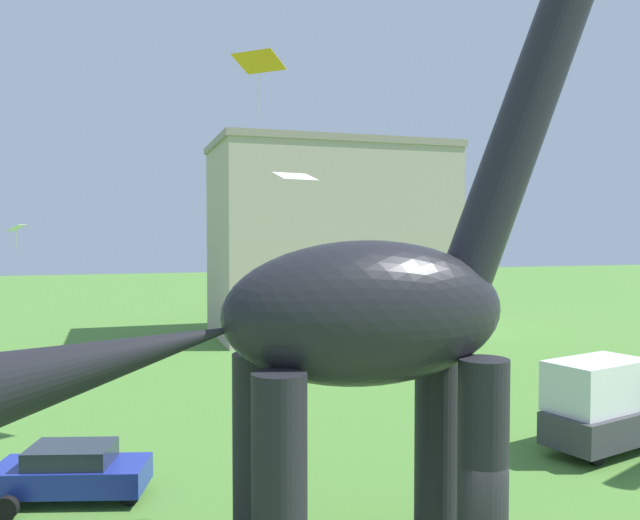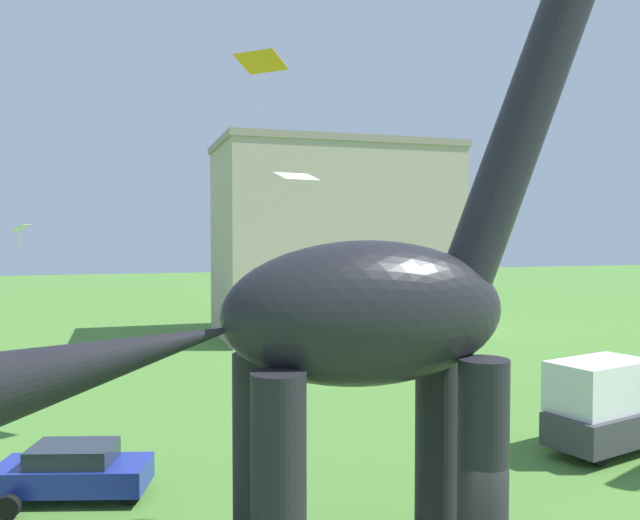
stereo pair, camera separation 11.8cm
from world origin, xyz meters
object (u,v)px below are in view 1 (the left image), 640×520
object	(u,v)px
parked_sedan_left	(71,471)
kite_trailing	(16,228)
parked_box_truck	(613,403)
kite_near_low	(259,62)
dinosaur_sculpture	(365,313)
kite_mid_left	(295,176)

from	to	relation	value
parked_sedan_left	kite_trailing	distance (m)	15.93
parked_box_truck	kite_trailing	world-z (taller)	kite_trailing
parked_box_truck	kite_trailing	distance (m)	26.59
kite_near_low	parked_box_truck	bearing A→B (deg)	-24.41
dinosaur_sculpture	parked_sedan_left	size ratio (longest dim) A/B	3.53
dinosaur_sculpture	kite_mid_left	size ratio (longest dim) A/B	11.73
kite_trailing	kite_near_low	size ratio (longest dim) A/B	0.54
kite_near_low	parked_sedan_left	bearing A→B (deg)	-148.36
kite_trailing	kite_mid_left	bearing A→B (deg)	-55.22
dinosaur_sculpture	kite_trailing	xyz separation A→B (m)	(-9.69, 19.97, 2.07)
parked_sedan_left	kite_mid_left	size ratio (longest dim) A/B	3.32
parked_box_truck	kite_near_low	distance (m)	17.48
kite_near_low	kite_mid_left	world-z (taller)	kite_near_low
dinosaur_sculpture	kite_mid_left	distance (m)	6.92
kite_trailing	kite_mid_left	world-z (taller)	kite_mid_left
parked_sedan_left	kite_mid_left	distance (m)	10.77
dinosaur_sculpture	kite_near_low	bearing A→B (deg)	69.58
kite_trailing	parked_box_truck	bearing A→B (deg)	-36.03
kite_trailing	parked_sedan_left	bearing A→B (deg)	-77.21
parked_box_truck	kite_near_low	size ratio (longest dim) A/B	2.74
parked_sedan_left	kite_near_low	size ratio (longest dim) A/B	2.09
kite_trailing	kite_near_low	distance (m)	15.04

